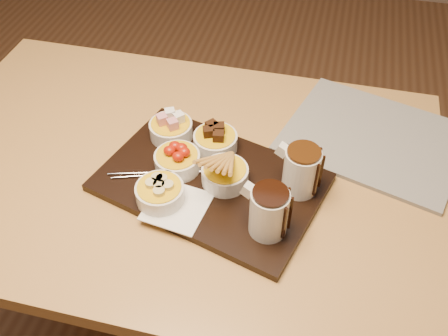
% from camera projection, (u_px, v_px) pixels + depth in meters
% --- Properties ---
extents(ground, '(5.00, 5.00, 0.00)m').
position_uv_depth(ground, '(190.00, 321.00, 1.67)').
color(ground, brown).
rests_on(ground, ground).
extents(dining_table, '(1.20, 0.80, 0.75)m').
position_uv_depth(dining_table, '(176.00, 192.00, 1.20)').
color(dining_table, '#B48442').
rests_on(dining_table, ground).
extents(serving_board, '(0.52, 0.42, 0.02)m').
position_uv_depth(serving_board, '(211.00, 182.00, 1.08)').
color(serving_board, black).
rests_on(serving_board, dining_table).
extents(napkin, '(0.14, 0.14, 0.00)m').
position_uv_depth(napkin, '(177.00, 206.00, 1.02)').
color(napkin, white).
rests_on(napkin, serving_board).
extents(bowl_marshmallows, '(0.10, 0.10, 0.04)m').
position_uv_depth(bowl_marshmallows, '(171.00, 130.00, 1.15)').
color(bowl_marshmallows, silver).
rests_on(bowl_marshmallows, serving_board).
extents(bowl_cake, '(0.10, 0.10, 0.04)m').
position_uv_depth(bowl_cake, '(215.00, 142.00, 1.13)').
color(bowl_cake, silver).
rests_on(bowl_cake, serving_board).
extents(bowl_strawberries, '(0.10, 0.10, 0.04)m').
position_uv_depth(bowl_strawberries, '(177.00, 162.00, 1.08)').
color(bowl_strawberries, silver).
rests_on(bowl_strawberries, serving_board).
extents(bowl_biscotti, '(0.10, 0.10, 0.04)m').
position_uv_depth(bowl_biscotti, '(225.00, 175.00, 1.05)').
color(bowl_biscotti, silver).
rests_on(bowl_biscotti, serving_board).
extents(bowl_bananas, '(0.10, 0.10, 0.04)m').
position_uv_depth(bowl_bananas, '(160.00, 193.00, 1.02)').
color(bowl_bananas, silver).
rests_on(bowl_bananas, serving_board).
extents(pitcher_dark_chocolate, '(0.09, 0.09, 0.10)m').
position_uv_depth(pitcher_dark_chocolate, '(269.00, 213.00, 0.94)').
color(pitcher_dark_chocolate, silver).
rests_on(pitcher_dark_chocolate, serving_board).
extents(pitcher_milk_chocolate, '(0.09, 0.09, 0.10)m').
position_uv_depth(pitcher_milk_chocolate, '(301.00, 171.00, 1.02)').
color(pitcher_milk_chocolate, silver).
rests_on(pitcher_milk_chocolate, serving_board).
extents(fondue_skewers, '(0.10, 0.26, 0.01)m').
position_uv_depth(fondue_skewers, '(168.00, 172.00, 1.08)').
color(fondue_skewers, silver).
rests_on(fondue_skewers, serving_board).
extents(newspaper, '(0.47, 0.41, 0.01)m').
position_uv_depth(newspaper, '(373.00, 138.00, 1.18)').
color(newspaper, beige).
rests_on(newspaper, dining_table).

